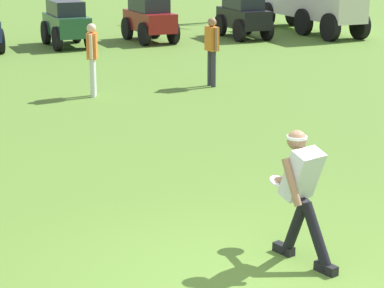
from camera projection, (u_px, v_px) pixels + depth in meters
The scene contains 7 objects.
frisbee_thrower at pixel (302, 190), 7.83m from camera, with size 0.48×1.12×1.43m.
frisbee_in_flight at pixel (280, 182), 8.37m from camera, with size 0.34×0.34×0.10m.
teammate_near_sideline at pixel (92, 53), 15.83m from camera, with size 0.30×0.49×1.56m.
teammate_midfield at pixel (212, 45), 16.89m from camera, with size 0.24×0.50×1.56m.
parked_car_slot_c at pixel (66, 22), 22.95m from camera, with size 1.28×2.40×1.40m.
parked_car_slot_d at pixel (149, 18), 23.98m from camera, with size 1.34×2.42×1.40m.
parked_car_slot_e at pixel (243, 15), 24.81m from camera, with size 1.20×2.37×1.40m.
Camera 1 is at (-2.74, -6.06, 3.40)m, focal length 70.00 mm.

